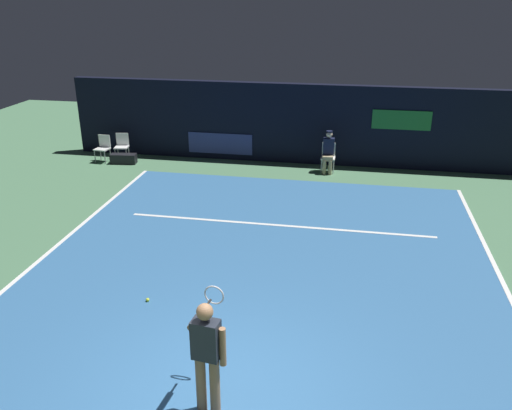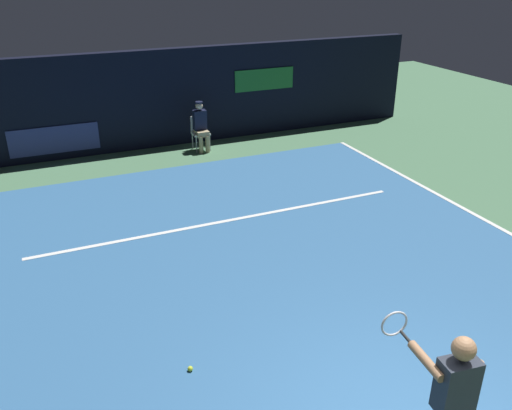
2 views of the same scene
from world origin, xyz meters
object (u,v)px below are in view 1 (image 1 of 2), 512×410
object	(u,v)px
courtside_chair_near	(122,145)
line_judge_on_chair	(328,151)
courtside_chair_far	(103,147)
tennis_ball	(148,300)
equipment_bag	(124,159)
tennis_player	(207,351)

from	to	relation	value
courtside_chair_near	line_judge_on_chair	bearing A→B (deg)	-0.77
courtside_chair_near	courtside_chair_far	size ratio (longest dim) A/B	1.00
tennis_ball	courtside_chair_far	bearing A→B (deg)	120.28
courtside_chair_far	equipment_bag	distance (m)	0.82
courtside_chair_near	courtside_chair_far	xyz separation A→B (m)	(-0.53, -0.32, 0.00)
line_judge_on_chair	courtside_chair_near	bearing A→B (deg)	179.23
courtside_chair_near	tennis_player	bearing A→B (deg)	-60.88
courtside_chair_near	equipment_bag	bearing A→B (deg)	-63.71
tennis_player	tennis_ball	bearing A→B (deg)	127.31
courtside_chair_far	equipment_bag	bearing A→B (deg)	-8.25
courtside_chair_far	courtside_chair_near	bearing A→B (deg)	31.23
line_judge_on_chair	tennis_ball	bearing A→B (deg)	-109.15
tennis_ball	equipment_bag	xyz separation A→B (m)	(-3.88, 7.81, 0.11)
line_judge_on_chair	equipment_bag	world-z (taller)	line_judge_on_chair
tennis_player	courtside_chair_near	distance (m)	12.21
courtside_chair_near	tennis_ball	xyz separation A→B (m)	(4.10, -8.24, -0.46)
tennis_ball	equipment_bag	distance (m)	8.73
tennis_ball	line_judge_on_chair	bearing A→B (deg)	70.85
line_judge_on_chair	courtside_chair_near	xyz separation A→B (m)	(-6.92, 0.09, -0.18)
tennis_player	tennis_ball	world-z (taller)	tennis_player
line_judge_on_chair	tennis_ball	xyz separation A→B (m)	(-2.83, -8.15, -0.64)
courtside_chair_near	tennis_ball	size ratio (longest dim) A/B	12.94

